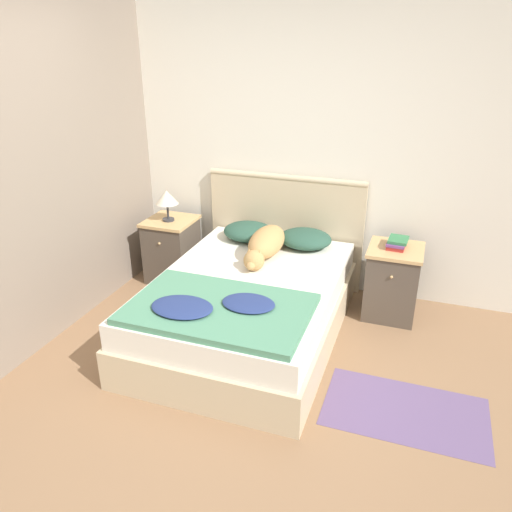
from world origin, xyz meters
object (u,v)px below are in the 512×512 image
(bed, at_px, (248,307))
(nightstand_left, at_px, (172,249))
(nightstand_right, at_px, (392,282))
(table_lamp, at_px, (167,198))
(book_stack, at_px, (397,243))
(pillow_left, at_px, (249,231))
(pillow_right, at_px, (305,239))
(dog, at_px, (266,244))

(bed, relative_size, nightstand_left, 3.24)
(nightstand_right, xyz_separation_m, table_lamp, (-2.08, -0.03, 0.52))
(table_lamp, bearing_deg, book_stack, 1.44)
(bed, distance_m, pillow_left, 0.86)
(nightstand_left, height_order, table_lamp, table_lamp)
(pillow_left, xyz_separation_m, pillow_right, (0.53, 0.00, 0.00))
(bed, bearing_deg, table_lamp, 147.07)
(pillow_left, height_order, pillow_right, same)
(book_stack, bearing_deg, table_lamp, -178.56)
(pillow_right, xyz_separation_m, table_lamp, (-1.31, -0.07, 0.25))
(nightstand_left, relative_size, pillow_right, 1.33)
(book_stack, height_order, table_lamp, table_lamp)
(dog, bearing_deg, pillow_right, 49.24)
(nightstand_left, bearing_deg, pillow_right, 1.99)
(bed, height_order, book_stack, book_stack)
(nightstand_left, xyz_separation_m, nightstand_right, (2.08, 0.00, 0.00))
(nightstand_left, xyz_separation_m, pillow_left, (0.78, 0.05, 0.27))
(bed, distance_m, nightstand_left, 1.26)
(pillow_right, distance_m, book_stack, 0.78)
(bed, distance_m, book_stack, 1.33)
(nightstand_right, height_order, pillow_right, pillow_right)
(pillow_right, distance_m, dog, 0.41)
(nightstand_left, height_order, dog, dog)
(dog, xyz_separation_m, book_stack, (1.04, 0.29, 0.04))
(nightstand_left, distance_m, pillow_right, 1.33)
(nightstand_right, xyz_separation_m, pillow_left, (-1.31, 0.05, 0.27))
(dog, distance_m, book_stack, 1.08)
(nightstand_right, bearing_deg, pillow_left, 178.01)
(pillow_left, bearing_deg, table_lamp, -174.71)
(nightstand_right, xyz_separation_m, book_stack, (-0.00, 0.03, 0.34))
(pillow_right, height_order, table_lamp, table_lamp)
(bed, relative_size, nightstand_right, 3.24)
(dog, xyz_separation_m, table_lamp, (-1.04, 0.24, 0.22))
(bed, bearing_deg, nightstand_left, 146.05)
(nightstand_left, height_order, pillow_right, pillow_right)
(pillow_right, bearing_deg, dog, -130.76)
(nightstand_right, height_order, book_stack, book_stack)
(bed, xyz_separation_m, nightstand_left, (-1.04, 0.70, 0.06))
(nightstand_left, distance_m, book_stack, 2.11)
(book_stack, xyz_separation_m, table_lamp, (-2.08, -0.05, 0.18))
(pillow_right, height_order, dog, dog)
(dog, bearing_deg, bed, -90.00)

